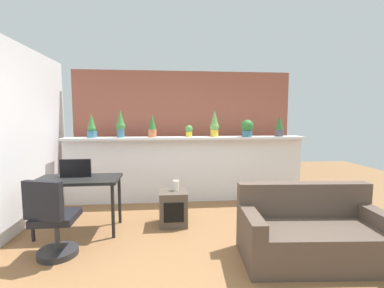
{
  "coord_description": "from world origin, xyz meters",
  "views": [
    {
      "loc": [
        -0.38,
        -2.9,
        1.57
      ],
      "look_at": [
        0.01,
        1.02,
        1.18
      ],
      "focal_mm": 24.89,
      "sensor_mm": 36.0,
      "label": 1
    }
  ],
  "objects_px": {
    "potted_plant_0": "(92,128)",
    "couch": "(312,234)",
    "potted_plant_1": "(120,124)",
    "office_chair": "(53,224)",
    "side_cube_shelf": "(173,208)",
    "potted_plant_4": "(214,124)",
    "potted_plant_6": "(279,126)",
    "vase_on_shelf": "(176,185)",
    "tv_monitor": "(76,168)",
    "potted_plant_2": "(152,126)",
    "desk": "(78,184)",
    "potted_plant_3": "(189,131)",
    "potted_plant_5": "(247,128)"
  },
  "relations": [
    {
      "from": "potted_plant_5",
      "to": "vase_on_shelf",
      "type": "xyz_separation_m",
      "value": [
        -1.37,
        -0.99,
        -0.8
      ]
    },
    {
      "from": "potted_plant_1",
      "to": "couch",
      "type": "bearing_deg",
      "value": -42.06
    },
    {
      "from": "potted_plant_5",
      "to": "tv_monitor",
      "type": "distance_m",
      "value": 3.0
    },
    {
      "from": "potted_plant_3",
      "to": "potted_plant_4",
      "type": "bearing_deg",
      "value": 0.83
    },
    {
      "from": "potted_plant_5",
      "to": "potted_plant_6",
      "type": "height_order",
      "value": "potted_plant_6"
    },
    {
      "from": "potted_plant_1",
      "to": "side_cube_shelf",
      "type": "relative_size",
      "value": 0.98
    },
    {
      "from": "potted_plant_5",
      "to": "vase_on_shelf",
      "type": "height_order",
      "value": "potted_plant_5"
    },
    {
      "from": "potted_plant_2",
      "to": "side_cube_shelf",
      "type": "relative_size",
      "value": 0.85
    },
    {
      "from": "tv_monitor",
      "to": "potted_plant_6",
      "type": "bearing_deg",
      "value": 17.58
    },
    {
      "from": "office_chair",
      "to": "desk",
      "type": "bearing_deg",
      "value": 84.9
    },
    {
      "from": "potted_plant_3",
      "to": "desk",
      "type": "height_order",
      "value": "potted_plant_3"
    },
    {
      "from": "potted_plant_1",
      "to": "potted_plant_3",
      "type": "distance_m",
      "value": 1.24
    },
    {
      "from": "tv_monitor",
      "to": "potted_plant_2",
      "type": "bearing_deg",
      "value": 47.04
    },
    {
      "from": "potted_plant_3",
      "to": "potted_plant_4",
      "type": "height_order",
      "value": "potted_plant_4"
    },
    {
      "from": "potted_plant_4",
      "to": "potted_plant_3",
      "type": "bearing_deg",
      "value": -179.17
    },
    {
      "from": "potted_plant_0",
      "to": "tv_monitor",
      "type": "distance_m",
      "value": 1.23
    },
    {
      "from": "potted_plant_3",
      "to": "couch",
      "type": "height_order",
      "value": "potted_plant_3"
    },
    {
      "from": "potted_plant_2",
      "to": "potted_plant_5",
      "type": "bearing_deg",
      "value": -0.67
    },
    {
      "from": "potted_plant_2",
      "to": "potted_plant_3",
      "type": "bearing_deg",
      "value": 3.75
    },
    {
      "from": "potted_plant_0",
      "to": "couch",
      "type": "relative_size",
      "value": 0.26
    },
    {
      "from": "desk",
      "to": "potted_plant_4",
      "type": "bearing_deg",
      "value": 29.97
    },
    {
      "from": "desk",
      "to": "office_chair",
      "type": "relative_size",
      "value": 1.21
    },
    {
      "from": "desk",
      "to": "couch",
      "type": "relative_size",
      "value": 0.68
    },
    {
      "from": "potted_plant_0",
      "to": "office_chair",
      "type": "height_order",
      "value": "potted_plant_0"
    },
    {
      "from": "potted_plant_1",
      "to": "couch",
      "type": "relative_size",
      "value": 0.3
    },
    {
      "from": "desk",
      "to": "vase_on_shelf",
      "type": "xyz_separation_m",
      "value": [
        1.34,
        0.15,
        -0.09
      ]
    },
    {
      "from": "potted_plant_3",
      "to": "potted_plant_4",
      "type": "xyz_separation_m",
      "value": [
        0.48,
        0.01,
        0.12
      ]
    },
    {
      "from": "potted_plant_5",
      "to": "couch",
      "type": "distance_m",
      "value": 2.4
    },
    {
      "from": "potted_plant_0",
      "to": "side_cube_shelf",
      "type": "distance_m",
      "value": 2.11
    },
    {
      "from": "potted_plant_6",
      "to": "desk",
      "type": "relative_size",
      "value": 0.36
    },
    {
      "from": "potted_plant_6",
      "to": "couch",
      "type": "relative_size",
      "value": 0.25
    },
    {
      "from": "potted_plant_6",
      "to": "side_cube_shelf",
      "type": "relative_size",
      "value": 0.8
    },
    {
      "from": "potted_plant_0",
      "to": "potted_plant_6",
      "type": "distance_m",
      "value": 3.45
    },
    {
      "from": "potted_plant_1",
      "to": "office_chair",
      "type": "bearing_deg",
      "value": -103.45
    },
    {
      "from": "side_cube_shelf",
      "to": "vase_on_shelf",
      "type": "bearing_deg",
      "value": 43.9
    },
    {
      "from": "potted_plant_0",
      "to": "potted_plant_6",
      "type": "relative_size",
      "value": 1.06
    },
    {
      "from": "potted_plant_1",
      "to": "potted_plant_3",
      "type": "height_order",
      "value": "potted_plant_1"
    },
    {
      "from": "potted_plant_2",
      "to": "tv_monitor",
      "type": "relative_size",
      "value": 1.03
    },
    {
      "from": "vase_on_shelf",
      "to": "desk",
      "type": "bearing_deg",
      "value": -173.74
    },
    {
      "from": "potted_plant_4",
      "to": "potted_plant_6",
      "type": "xyz_separation_m",
      "value": [
        1.23,
        -0.06,
        -0.04
      ]
    },
    {
      "from": "potted_plant_3",
      "to": "desk",
      "type": "relative_size",
      "value": 0.2
    },
    {
      "from": "potted_plant_6",
      "to": "tv_monitor",
      "type": "bearing_deg",
      "value": -162.42
    },
    {
      "from": "potted_plant_4",
      "to": "side_cube_shelf",
      "type": "xyz_separation_m",
      "value": [
        -0.8,
        -1.1,
        -1.2
      ]
    },
    {
      "from": "potted_plant_1",
      "to": "couch",
      "type": "xyz_separation_m",
      "value": [
        2.41,
        -2.18,
        -1.17
      ]
    },
    {
      "from": "side_cube_shelf",
      "to": "couch",
      "type": "xyz_separation_m",
      "value": [
        1.51,
        -1.1,
        0.03
      ]
    },
    {
      "from": "vase_on_shelf",
      "to": "potted_plant_5",
      "type": "bearing_deg",
      "value": 35.95
    },
    {
      "from": "potted_plant_0",
      "to": "side_cube_shelf",
      "type": "bearing_deg",
      "value": -37.69
    },
    {
      "from": "potted_plant_3",
      "to": "tv_monitor",
      "type": "bearing_deg",
      "value": -146.16
    },
    {
      "from": "potted_plant_0",
      "to": "couch",
      "type": "bearing_deg",
      "value": -36.89
    },
    {
      "from": "potted_plant_2",
      "to": "potted_plant_4",
      "type": "height_order",
      "value": "potted_plant_4"
    }
  ]
}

